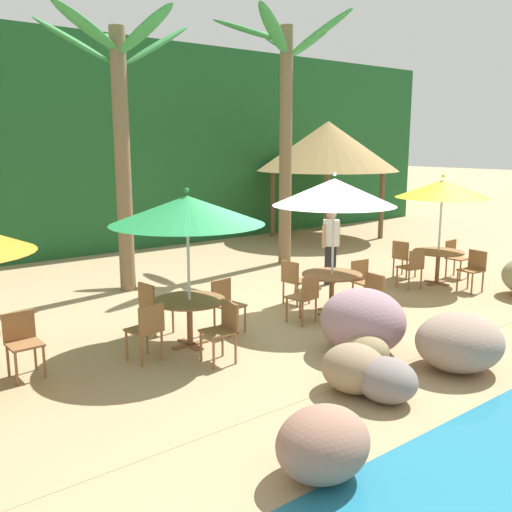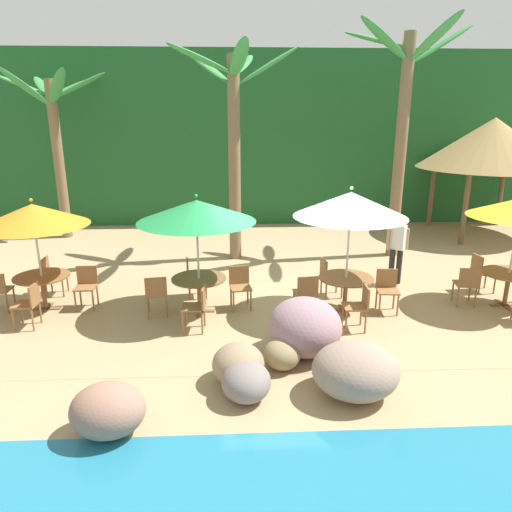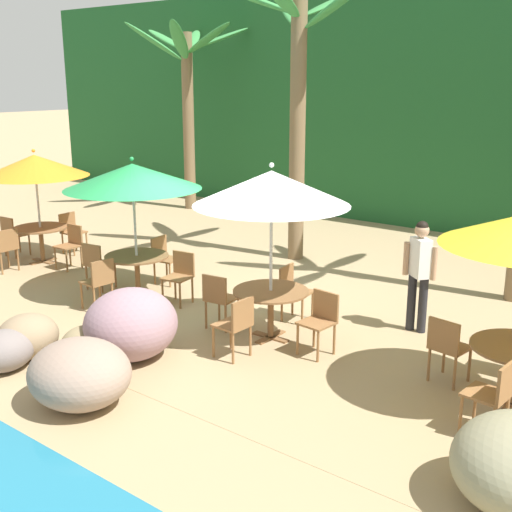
# 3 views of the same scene
# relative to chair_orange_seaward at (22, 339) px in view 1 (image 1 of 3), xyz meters

# --- Properties ---
(ground_plane) EXTENTS (120.00, 120.00, 0.00)m
(ground_plane) POSITION_rel_chair_orange_seaward_xyz_m (4.02, -0.27, -0.51)
(ground_plane) COLOR tan
(terrace_deck) EXTENTS (18.00, 5.20, 0.01)m
(terrace_deck) POSITION_rel_chair_orange_seaward_xyz_m (4.02, -0.27, -0.51)
(terrace_deck) COLOR tan
(terrace_deck) RESTS_ON ground
(foliage_backdrop) EXTENTS (28.00, 2.40, 6.00)m
(foliage_backdrop) POSITION_rel_chair_orange_seaward_xyz_m (4.02, 8.73, 2.49)
(foliage_backdrop) COLOR #1E5628
(foliage_backdrop) RESTS_ON ground
(rock_seawall) EXTENTS (15.05, 3.02, 0.97)m
(rock_seawall) POSITION_rel_chair_orange_seaward_xyz_m (5.04, -2.76, -0.13)
(rock_seawall) COLOR gray
(rock_seawall) RESTS_ON ground
(chair_orange_seaward) EXTENTS (0.43, 0.44, 0.87)m
(chair_orange_seaward) POSITION_rel_chair_orange_seaward_xyz_m (0.00, 0.00, 0.00)
(chair_orange_seaward) COLOR olive
(chair_orange_seaward) RESTS_ON ground
(umbrella_green) EXTENTS (2.31, 2.31, 2.43)m
(umbrella_green) POSITION_rel_chair_orange_seaward_xyz_m (2.36, -0.39, 1.59)
(umbrella_green) COLOR silver
(umbrella_green) RESTS_ON ground
(dining_table_green) EXTENTS (1.10, 1.10, 0.74)m
(dining_table_green) POSITION_rel_chair_orange_seaward_xyz_m (2.36, -0.39, 0.10)
(dining_table_green) COLOR brown
(dining_table_green) RESTS_ON ground
(chair_green_seaward) EXTENTS (0.48, 0.48, 0.87)m
(chair_green_seaward) POSITION_rel_chair_orange_seaward_xyz_m (3.19, -0.17, 0.00)
(chair_green_seaward) COLOR olive
(chair_green_seaward) RESTS_ON ground
(chair_green_inland) EXTENTS (0.48, 0.47, 0.87)m
(chair_green_inland) POSITION_rel_chair_orange_seaward_xyz_m (2.17, 0.44, 0.00)
(chair_green_inland) COLOR olive
(chair_green_inland) RESTS_ON ground
(chair_green_left) EXTENTS (0.48, 0.48, 0.87)m
(chair_green_left) POSITION_rel_chair_orange_seaward_xyz_m (1.53, -0.60, 0.00)
(chair_green_left) COLOR olive
(chair_green_left) RESTS_ON ground
(chair_green_right) EXTENTS (0.45, 0.45, 0.87)m
(chair_green_right) POSITION_rel_chair_orange_seaward_xyz_m (2.40, -1.24, 0.00)
(chair_green_right) COLOR olive
(chair_green_right) RESTS_ON ground
(umbrella_white) EXTENTS (2.21, 2.21, 2.58)m
(umbrella_white) POSITION_rel_chair_orange_seaward_xyz_m (5.33, -0.50, 1.71)
(umbrella_white) COLOR silver
(umbrella_white) RESTS_ON ground
(dining_table_white) EXTENTS (1.10, 1.10, 0.74)m
(dining_table_white) POSITION_rel_chair_orange_seaward_xyz_m (5.33, -0.50, 0.10)
(dining_table_white) COLOR brown
(dining_table_white) RESTS_ON ground
(chair_white_seaward) EXTENTS (0.46, 0.47, 0.87)m
(chair_white_seaward) POSITION_rel_chair_orange_seaward_xyz_m (6.18, -0.50, 0.00)
(chair_white_seaward) COLOR olive
(chair_white_seaward) RESTS_ON ground
(chair_white_inland) EXTENTS (0.48, 0.47, 0.87)m
(chair_white_inland) POSITION_rel_chair_orange_seaward_xyz_m (5.14, 0.33, 0.00)
(chair_white_inland) COLOR olive
(chair_white_inland) RESTS_ON ground
(chair_white_left) EXTENTS (0.47, 0.47, 0.87)m
(chair_white_left) POSITION_rel_chair_orange_seaward_xyz_m (4.50, -0.69, 0.00)
(chair_white_left) COLOR olive
(chair_white_left) RESTS_ON ground
(chair_white_right) EXTENTS (0.44, 0.43, 0.87)m
(chair_white_right) POSITION_rel_chair_orange_seaward_xyz_m (5.39, -1.35, 0.00)
(chair_white_right) COLOR olive
(chair_white_right) RESTS_ON ground
(umbrella_yellow) EXTENTS (2.00, 2.00, 2.42)m
(umbrella_yellow) POSITION_rel_chair_orange_seaward_xyz_m (8.78, -0.39, 1.60)
(umbrella_yellow) COLOR silver
(umbrella_yellow) RESTS_ON ground
(dining_table_yellow) EXTENTS (1.10, 1.10, 0.74)m
(dining_table_yellow) POSITION_rel_chair_orange_seaward_xyz_m (8.78, -0.39, 0.10)
(dining_table_yellow) COLOR brown
(dining_table_yellow) RESTS_ON ground
(chair_yellow_seaward) EXTENTS (0.44, 0.45, 0.87)m
(chair_yellow_seaward) POSITION_rel_chair_orange_seaward_xyz_m (9.62, -0.25, 0.00)
(chair_yellow_seaward) COLOR olive
(chair_yellow_seaward) RESTS_ON ground
(chair_yellow_inland) EXTENTS (0.45, 0.45, 0.87)m
(chair_yellow_inland) POSITION_rel_chair_orange_seaward_xyz_m (8.64, 0.46, 0.00)
(chair_yellow_inland) COLOR olive
(chair_yellow_inland) RESTS_ON ground
(chair_yellow_left) EXTENTS (0.48, 0.48, 0.87)m
(chair_yellow_left) POSITION_rel_chair_orange_seaward_xyz_m (7.93, -0.35, 0.00)
(chair_yellow_left) COLOR olive
(chair_yellow_left) RESTS_ON ground
(chair_yellow_right) EXTENTS (0.46, 0.45, 0.87)m
(chair_yellow_right) POSITION_rel_chair_orange_seaward_xyz_m (8.80, -1.24, 0.00)
(chair_yellow_right) COLOR olive
(chair_yellow_right) RESTS_ON ground
(palm_tree_second) EXTENTS (3.37, 3.52, 5.58)m
(palm_tree_second) POSITION_rel_chair_orange_seaward_xyz_m (3.11, 3.38, 3.18)
(palm_tree_second) COLOR brown
(palm_tree_second) RESTS_ON ground
(palm_tree_third) EXTENTS (3.36, 3.46, 6.15)m
(palm_tree_third) POSITION_rel_chair_orange_seaward_xyz_m (7.61, 3.47, 3.52)
(palm_tree_third) COLOR brown
(palm_tree_third) RESTS_ON ground
(palapa_hut) EXTENTS (4.61, 4.61, 3.78)m
(palapa_hut) POSITION_rel_chair_orange_seaward_xyz_m (11.41, 5.73, 2.46)
(palapa_hut) COLOR brown
(palapa_hut) RESTS_ON ground
(waiter_in_white) EXTENTS (0.52, 0.37, 1.70)m
(waiter_in_white) POSITION_rel_chair_orange_seaward_xyz_m (6.89, 1.07, 0.47)
(waiter_in_white) COLOR #232328
(waiter_in_white) RESTS_ON ground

